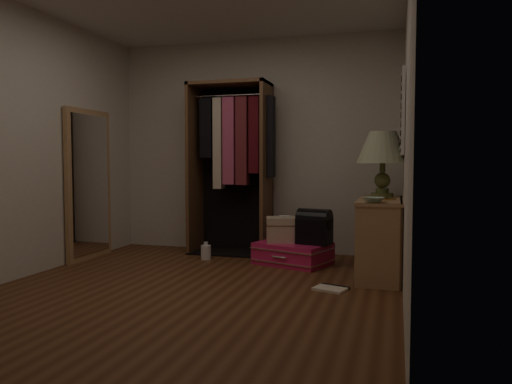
% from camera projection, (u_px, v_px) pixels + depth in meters
% --- Properties ---
extents(ground, '(4.00, 4.00, 0.00)m').
position_uv_depth(ground, '(193.00, 290.00, 4.32)').
color(ground, '#502C17').
rests_on(ground, ground).
extents(room_walls, '(3.52, 4.02, 2.60)m').
position_uv_depth(room_walls, '(202.00, 116.00, 4.25)').
color(room_walls, beige).
rests_on(room_walls, ground).
extents(console_bookshelf, '(0.42, 1.12, 0.75)m').
position_uv_depth(console_bookshelf, '(380.00, 235.00, 4.87)').
color(console_bookshelf, '#AC7D53').
rests_on(console_bookshelf, ground).
extents(open_wardrobe, '(1.02, 0.50, 2.05)m').
position_uv_depth(open_wardrobe, '(234.00, 153.00, 5.99)').
color(open_wardrobe, brown).
rests_on(open_wardrobe, ground).
extents(floor_mirror, '(0.06, 0.80, 1.70)m').
position_uv_depth(floor_mirror, '(89.00, 184.00, 5.69)').
color(floor_mirror, '#AA7F52').
rests_on(floor_mirror, ground).
extents(pink_suitcase, '(0.90, 0.77, 0.23)m').
position_uv_depth(pink_suitcase, '(293.00, 253.00, 5.41)').
color(pink_suitcase, '#D51958').
rests_on(pink_suitcase, ground).
extents(train_case, '(0.46, 0.38, 0.29)m').
position_uv_depth(train_case, '(285.00, 229.00, 5.45)').
color(train_case, '#BFAC92').
rests_on(train_case, pink_suitcase).
extents(black_bag, '(0.39, 0.30, 0.38)m').
position_uv_depth(black_bag, '(314.00, 226.00, 5.30)').
color(black_bag, black).
rests_on(black_bag, pink_suitcase).
extents(table_lamp, '(0.71, 0.71, 0.67)m').
position_uv_depth(table_lamp, '(383.00, 149.00, 5.12)').
color(table_lamp, '#4B562A').
rests_on(table_lamp, console_bookshelf).
extents(brass_tray, '(0.33, 0.33, 0.02)m').
position_uv_depth(brass_tray, '(381.00, 199.00, 4.76)').
color(brass_tray, '#B08C43').
rests_on(brass_tray, console_bookshelf).
extents(ceramic_bowl, '(0.23, 0.23, 0.05)m').
position_uv_depth(ceramic_bowl, '(373.00, 200.00, 4.41)').
color(ceramic_bowl, '#A8CAAE').
rests_on(ceramic_bowl, console_bookshelf).
extents(white_jug, '(0.15, 0.15, 0.20)m').
position_uv_depth(white_jug, '(206.00, 252.00, 5.65)').
color(white_jug, white).
rests_on(white_jug, ground).
extents(floor_book, '(0.32, 0.29, 0.03)m').
position_uv_depth(floor_book, '(331.00, 288.00, 4.33)').
color(floor_book, '#EEE1C8').
rests_on(floor_book, ground).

